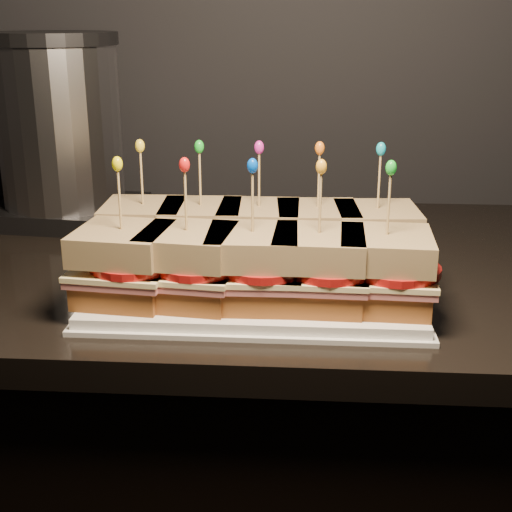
{
  "coord_description": "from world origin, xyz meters",
  "views": [
    {
      "loc": [
        -0.42,
        0.7,
        1.22
      ],
      "look_at": [
        -0.47,
        1.52,
        0.94
      ],
      "focal_mm": 50.0,
      "sensor_mm": 36.0,
      "label": 1
    }
  ],
  "objects": [
    {
      "name": "sandwich_0_frill",
      "position": [
        -0.62,
        1.57,
        1.06
      ],
      "size": [
        0.01,
        0.01,
        0.02
      ],
      "primitive_type": "ellipsoid",
      "color": "yellow",
      "rests_on": "sandwich_0_pick"
    },
    {
      "name": "sandwich_8_ham",
      "position": [
        -0.4,
        1.46,
        0.93
      ],
      "size": [
        0.11,
        0.11,
        0.01
      ],
      "primitive_type": "cube",
      "rotation": [
        0.0,
        0.0,
        -0.04
      ],
      "color": "#CD696A",
      "rests_on": "sandwich_8_bread_bot"
    },
    {
      "name": "sandwich_5_ham",
      "position": [
        -0.62,
        1.46,
        0.93
      ],
      "size": [
        0.12,
        0.12,
        0.01
      ],
      "primitive_type": "cube",
      "rotation": [
        0.0,
        0.0,
        -0.11
      ],
      "color": "#CD696A",
      "rests_on": "sandwich_5_bread_bot"
    },
    {
      "name": "sandwich_1_cheese",
      "position": [
        -0.55,
        1.57,
        0.94
      ],
      "size": [
        0.12,
        0.11,
        0.01
      ],
      "primitive_type": "cube",
      "rotation": [
        0.0,
        0.0,
        0.05
      ],
      "color": "#FDE9A0",
      "rests_on": "sandwich_1_ham"
    },
    {
      "name": "appliance",
      "position": [
        -0.82,
        1.85,
        1.04
      ],
      "size": [
        0.24,
        0.2,
        0.31
      ],
      "primitive_type": null,
      "color": "silver",
      "rests_on": "granite_slab"
    },
    {
      "name": "sandwich_3_pick",
      "position": [
        -0.4,
        1.57,
        1.02
      ],
      "size": [
        0.0,
        0.0,
        0.09
      ],
      "primitive_type": "cylinder",
      "color": "tan",
      "rests_on": "sandwich_3_bread_top"
    },
    {
      "name": "sandwich_2_bread_bot",
      "position": [
        -0.47,
        1.57,
        0.91
      ],
      "size": [
        0.1,
        0.1,
        0.03
      ],
      "primitive_type": "cube",
      "rotation": [
        0.0,
        0.0,
        -0.0
      ],
      "color": "brown",
      "rests_on": "platter"
    },
    {
      "name": "sandwich_9_ham",
      "position": [
        -0.32,
        1.46,
        0.93
      ],
      "size": [
        0.11,
        0.11,
        0.01
      ],
      "primitive_type": "cube",
      "rotation": [
        0.0,
        0.0,
        -0.05
      ],
      "color": "#CD696A",
      "rests_on": "sandwich_9_bread_bot"
    },
    {
      "name": "sandwich_3_bread_top",
      "position": [
        -0.4,
        1.57,
        0.97
      ],
      "size": [
        0.11,
        0.11,
        0.03
      ],
      "primitive_type": "cube",
      "rotation": [
        0.0,
        0.0,
        0.07
      ],
      "color": "#62360C",
      "rests_on": "sandwich_3_tomato"
    },
    {
      "name": "sandwich_1_bread_bot",
      "position": [
        -0.55,
        1.57,
        0.91
      ],
      "size": [
        0.1,
        0.1,
        0.03
      ],
      "primitive_type": "cube",
      "rotation": [
        0.0,
        0.0,
        0.05
      ],
      "color": "brown",
      "rests_on": "platter"
    },
    {
      "name": "sandwich_9_pick",
      "position": [
        -0.32,
        1.46,
        1.02
      ],
      "size": [
        0.0,
        0.0,
        0.09
      ],
      "primitive_type": "cylinder",
      "color": "tan",
      "rests_on": "sandwich_9_bread_top"
    },
    {
      "name": "sandwich_5_pick",
      "position": [
        -0.62,
        1.46,
        1.02
      ],
      "size": [
        0.0,
        0.0,
        0.09
      ],
      "primitive_type": "cylinder",
      "color": "tan",
      "rests_on": "sandwich_5_bread_top"
    },
    {
      "name": "sandwich_0_ham",
      "position": [
        -0.62,
        1.57,
        0.93
      ],
      "size": [
        0.11,
        0.11,
        0.01
      ],
      "primitive_type": "cube",
      "rotation": [
        0.0,
        0.0,
        0.03
      ],
      "color": "#CD696A",
      "rests_on": "sandwich_0_bread_bot"
    },
    {
      "name": "sandwich_2_frill",
      "position": [
        -0.47,
        1.57,
        1.06
      ],
      "size": [
        0.01,
        0.01,
        0.02
      ],
      "primitive_type": "ellipsoid",
      "color": "#CF1F98",
      "rests_on": "sandwich_2_pick"
    },
    {
      "name": "sandwich_5_frill",
      "position": [
        -0.62,
        1.46,
        1.06
      ],
      "size": [
        0.01,
        0.01,
        0.02
      ],
      "primitive_type": "ellipsoid",
      "color": "yellow",
      "rests_on": "sandwich_5_pick"
    },
    {
      "name": "sandwich_1_bread_top",
      "position": [
        -0.55,
        1.57,
        0.97
      ],
      "size": [
        0.11,
        0.11,
        0.03
      ],
      "primitive_type": "cube",
      "rotation": [
        0.0,
        0.0,
        0.05
      ],
      "color": "#62360C",
      "rests_on": "sandwich_1_tomato"
    },
    {
      "name": "sandwich_6_frill",
      "position": [
        -0.55,
        1.46,
        1.06
      ],
      "size": [
        0.01,
        0.01,
        0.02
      ],
      "primitive_type": "ellipsoid",
      "color": "red",
      "rests_on": "sandwich_6_pick"
    },
    {
      "name": "sandwich_5_cheese",
      "position": [
        -0.62,
        1.46,
        0.94
      ],
      "size": [
        0.12,
        0.12,
        0.01
      ],
      "primitive_type": "cube",
      "rotation": [
        0.0,
        0.0,
        -0.11
      ],
      "color": "#FDE9A0",
      "rests_on": "sandwich_5_ham"
    },
    {
      "name": "sandwich_4_bread_bot",
      "position": [
        -0.32,
        1.57,
        0.91
      ],
      "size": [
        0.11,
        0.11,
        0.03
      ],
      "primitive_type": "cube",
      "rotation": [
        0.0,
        0.0,
        0.07
      ],
      "color": "brown",
      "rests_on": "platter"
    },
    {
      "name": "sandwich_6_bread_top",
      "position": [
        -0.55,
        1.46,
        0.97
      ],
      "size": [
        0.11,
        0.11,
        0.03
      ],
      "primitive_type": "cube",
      "rotation": [
        0.0,
        0.0,
        -0.11
      ],
      "color": "#62360C",
      "rests_on": "sandwich_6_tomato"
    },
    {
      "name": "sandwich_9_cheese",
      "position": [
        -0.32,
        1.46,
        0.94
      ],
      "size": [
        0.12,
        0.11,
        0.01
      ],
      "primitive_type": "cube",
      "rotation": [
        0.0,
        0.0,
        -0.05
      ],
      "color": "#FDE9A0",
      "rests_on": "sandwich_9_ham"
    },
    {
      "name": "sandwich_4_ham",
      "position": [
        -0.32,
        1.57,
        0.93
      ],
      "size": [
        0.12,
        0.11,
        0.01
      ],
      "primitive_type": "cube",
      "rotation": [
        0.0,
        0.0,
        0.07
      ],
      "color": "#CD696A",
      "rests_on": "sandwich_4_bread_bot"
    },
    {
      "name": "sandwich_7_ham",
      "position": [
        -0.47,
        1.46,
        0.93
      ],
      "size": [
        0.11,
        0.11,
        0.01
      ],
      "primitive_type": "cube",
      "rotation": [
        0.0,
        0.0,
        0.02
      ],
      "color": "#CD696A",
      "rests_on": "sandwich_7_bread_bot"
    },
    {
      "name": "sandwich_0_pick",
      "position": [
        -0.62,
        1.57,
        1.02
      ],
      "size": [
        0.0,
        0.0,
        0.09
      ],
      "primitive_type": "cylinder",
      "color": "tan",
      "rests_on": "sandwich_0_bread_top"
    },
    {
      "name": "sandwich_4_tomato",
      "position": [
        -0.31,
        1.57,
        0.95
      ],
      "size": [
        0.1,
        0.1,
        0.01
      ],
      "primitive_type": "cylinder",
      "color": "#B41613",
      "rests_on": "sandwich_4_cheese"
    },
    {
      "name": "sandwich_2_bread_top",
      "position": [
        -0.47,
        1.57,
        0.97
      ],
      "size": [
        0.1,
        0.1,
        0.03
      ],
      "primitive_type": "cube",
      "rotation": [
        0.0,
        0.0,
        -0.0
      ],
      "color": "#62360C",
      "rests_on": "sandwich_2_tomato"
    },
    {
      "name": "sandwich_7_cheese",
      "position": [
        -0.47,
        1.46,
        0.94
      ],
      "size": [
        0.11,
        0.11,
        0.01
      ],
      "primitive_type": "cube",
      "rotation": [
        0.0,
        0.0,
        0.02
      ],
      "color": "#FDE9A0",
      "rests_on": "sandwich_7_ham"
    },
    {
      "name": "granite_slab",
      "position": [
        -0.28,
        1.67,
        0.86
      ],
      "size": [
        2.51,
        0.67,
        0.04
      ],
      "primitive_type": "cube",
      "color": "black",
      "rests_on": "cabinet"
    },
    {
      "name": "sandwich_3_ham",
      "position": [
        -0.4,
        1.57,
        0.93
      ],
      "size": [
        0.12,
        0.11,
        0.01
      ],
      "primitive_type": "cube",
      "rotation": [
        0.0,
        0.0,
        0.07
      ],
      "color": "#CD696A",
      "rests_on": "sandwich_3_bread_bot"
    },
    {
      "name": "sandwich_4_frill",
      "position": [
        -0.32,
        1.57,
        1.06
      ],
      "size": [
        0.01,
        0.01,
        0.02
      ],
      "primitive_type": "ellipsoid",
      "color": "#119CB4",
      "rests_on": "sandwich_4_pick"
    },
    {
      "name": "appliance_lid",
      "position": [
        -0.82,
        1.85,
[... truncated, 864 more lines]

